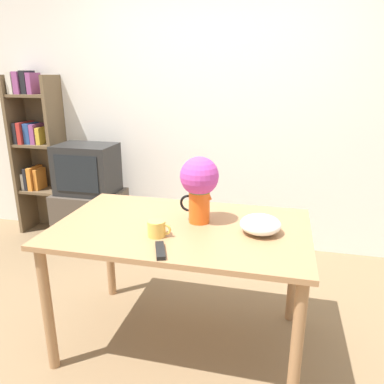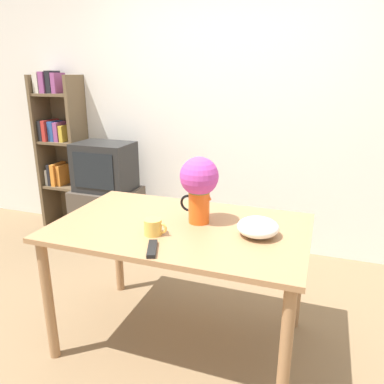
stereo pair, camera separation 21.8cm
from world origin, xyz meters
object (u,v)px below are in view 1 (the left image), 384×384
object	(u,v)px
tv_set	(87,169)
white_bowl	(260,224)
coffee_mug	(157,229)
flower_vase	(199,183)

from	to	relation	value
tv_set	white_bowl	bearing A→B (deg)	-34.32
coffee_mug	tv_set	bearing A→B (deg)	130.85
flower_vase	white_bowl	distance (m)	0.42
coffee_mug	white_bowl	bearing A→B (deg)	17.86
coffee_mug	tv_set	world-z (taller)	tv_set
flower_vase	coffee_mug	size ratio (longest dim) A/B	2.99
coffee_mug	tv_set	distance (m)	1.75
flower_vase	white_bowl	xyz separation A→B (m)	(0.36, -0.08, -0.19)
coffee_mug	flower_vase	bearing A→B (deg)	55.23
flower_vase	white_bowl	bearing A→B (deg)	-12.42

